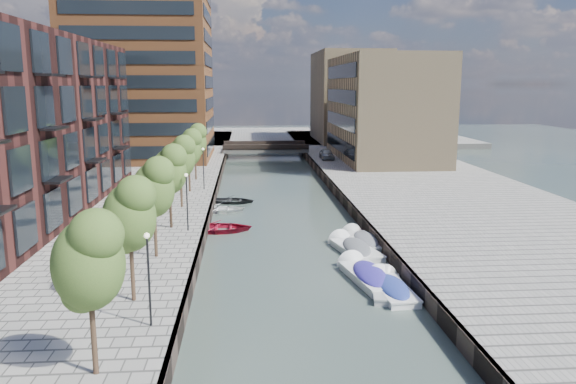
{
  "coord_description": "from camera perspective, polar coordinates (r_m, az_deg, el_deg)",
  "views": [
    {
      "loc": [
        -3.02,
        -15.02,
        11.21
      ],
      "look_at": [
        0.0,
        24.95,
        3.5
      ],
      "focal_mm": 35.0,
      "sensor_mm": 36.0,
      "label": 1
    }
  ],
  "objects": [
    {
      "name": "tree_0",
      "position": [
        20.66,
        -19.63,
        -6.37
      ],
      "size": [
        2.5,
        2.5,
        5.95
      ],
      "color": "#382619",
      "rests_on": "quay_left"
    },
    {
      "name": "tree_5",
      "position": [
        54.62,
        -10.08,
        4.52
      ],
      "size": [
        2.5,
        2.5,
        5.95
      ],
      "color": "#382619",
      "rests_on": "quay_left"
    },
    {
      "name": "motorboat_0",
      "position": [
        33.52,
        7.94,
        -8.35
      ],
      "size": [
        2.9,
        5.85,
        1.86
      ],
      "color": "white",
      "rests_on": "ground"
    },
    {
      "name": "tree_2",
      "position": [
        33.99,
        -13.53,
        0.58
      ],
      "size": [
        2.5,
        2.5,
        5.95
      ],
      "color": "#382619",
      "rests_on": "quay_left"
    },
    {
      "name": "quay_right",
      "position": [
        59.19,
        14.5,
        0.11
      ],
      "size": [
        20.0,
        140.0,
        1.0
      ],
      "primitive_type": "cube",
      "color": "gray",
      "rests_on": "ground"
    },
    {
      "name": "quay_wall_right",
      "position": [
        56.79,
        5.0,
        -0.02
      ],
      "size": [
        0.25,
        140.0,
        1.0
      ],
      "primitive_type": "cube",
      "color": "#332823",
      "rests_on": "ground"
    },
    {
      "name": "tree_4",
      "position": [
        47.71,
        -10.9,
        3.58
      ],
      "size": [
        2.5,
        2.5,
        5.95
      ],
      "color": "#382619",
      "rests_on": "quay_left"
    },
    {
      "name": "car",
      "position": [
        77.98,
        3.96,
        3.88
      ],
      "size": [
        1.77,
        4.29,
        1.45
      ],
      "primitive_type": "imported",
      "rotation": [
        0.0,
        0.0,
        0.01
      ],
      "color": "#95999A",
      "rests_on": "quay_right"
    },
    {
      "name": "water",
      "position": [
        56.23,
        -1.15,
        -0.61
      ],
      "size": [
        300.0,
        300.0,
        0.0
      ],
      "primitive_type": "plane",
      "color": "#38473F",
      "rests_on": "ground"
    },
    {
      "name": "tree_3",
      "position": [
        40.82,
        -12.0,
        2.34
      ],
      "size": [
        2.5,
        2.5,
        5.95
      ],
      "color": "#382619",
      "rests_on": "quay_left"
    },
    {
      "name": "tan_block_near",
      "position": [
        79.4,
        9.65,
        8.42
      ],
      "size": [
        12.0,
        25.0,
        14.0
      ],
      "primitive_type": "cube",
      "color": "tan",
      "rests_on": "quay_right"
    },
    {
      "name": "lamp_1",
      "position": [
        39.99,
        -10.24,
        -0.38
      ],
      "size": [
        0.24,
        0.24,
        4.12
      ],
      "color": "black",
      "rests_on": "quay_left"
    },
    {
      "name": "lamp_0",
      "position": [
        24.63,
        -13.99,
        -7.66
      ],
      "size": [
        0.24,
        0.24,
        4.12
      ],
      "color": "black",
      "rests_on": "quay_left"
    },
    {
      "name": "sloop_3",
      "position": [
        50.44,
        -6.92,
        -2.03
      ],
      "size": [
        4.65,
        3.44,
        0.93
      ],
      "primitive_type": "imported",
      "rotation": [
        0.0,
        0.0,
        1.63
      ],
      "color": "white",
      "rests_on": "ground"
    },
    {
      "name": "far_closure",
      "position": [
        115.56,
        -2.82,
        5.56
      ],
      "size": [
        80.0,
        40.0,
        1.0
      ],
      "primitive_type": "cube",
      "color": "gray",
      "rests_on": "ground"
    },
    {
      "name": "apartment_block",
      "position": [
        48.22,
        -25.07,
        6.05
      ],
      "size": [
        8.0,
        38.0,
        14.0
      ],
      "primitive_type": "cube",
      "color": "black",
      "rests_on": "quay_left"
    },
    {
      "name": "motorboat_2",
      "position": [
        32.19,
        9.95,
        -9.49
      ],
      "size": [
        2.37,
        4.78,
        1.52
      ],
      "color": "#BCBCBA",
      "rests_on": "ground"
    },
    {
      "name": "tree_6",
      "position": [
        61.55,
        -9.45,
        5.24
      ],
      "size": [
        2.5,
        2.5,
        5.95
      ],
      "color": "#382619",
      "rests_on": "quay_left"
    },
    {
      "name": "lamp_2",
      "position": [
        55.71,
        -8.59,
        2.83
      ],
      "size": [
        0.24,
        0.24,
        4.12
      ],
      "color": "black",
      "rests_on": "quay_left"
    },
    {
      "name": "motorboat_1",
      "position": [
        38.58,
        6.65,
        -5.74
      ],
      "size": [
        3.07,
        5.7,
        1.81
      ],
      "color": "white",
      "rests_on": "ground"
    },
    {
      "name": "tree_1",
      "position": [
        27.24,
        -15.83,
        -2.05
      ],
      "size": [
        2.5,
        2.5,
        5.95
      ],
      "color": "#382619",
      "rests_on": "quay_left"
    },
    {
      "name": "sloop_2",
      "position": [
        43.87,
        -6.93,
        -4.0
      ],
      "size": [
        5.02,
        3.61,
        1.03
      ],
      "primitive_type": "imported",
      "rotation": [
        0.0,
        0.0,
        1.56
      ],
      "color": "maroon",
      "rests_on": "ground"
    },
    {
      "name": "sloop_4",
      "position": [
        54.22,
        -5.7,
        -1.1
      ],
      "size": [
        4.75,
        3.77,
        0.88
      ],
      "primitive_type": "imported",
      "rotation": [
        0.0,
        0.0,
        1.39
      ],
      "color": "black",
      "rests_on": "ground"
    },
    {
      "name": "motorboat_3",
      "position": [
        31.8,
        10.33,
        -9.56
      ],
      "size": [
        2.0,
        4.95,
        1.62
      ],
      "color": "white",
      "rests_on": "ground"
    },
    {
      "name": "tower",
      "position": [
        81.37,
        -14.64,
        13.92
      ],
      "size": [
        18.0,
        18.0,
        30.0
      ],
      "primitive_type": "cube",
      "color": "brown",
      "rests_on": "quay_left"
    },
    {
      "name": "quay_wall_left",
      "position": [
        56.14,
        -7.38,
        -0.2
      ],
      "size": [
        0.25,
        140.0,
        1.0
      ],
      "primitive_type": "cube",
      "color": "#332823",
      "rests_on": "ground"
    },
    {
      "name": "tan_block_far",
      "position": [
        104.79,
        6.23,
        9.62
      ],
      "size": [
        12.0,
        20.0,
        16.0
      ],
      "primitive_type": "cube",
      "color": "tan",
      "rests_on": "quay_right"
    },
    {
      "name": "bridge",
      "position": [
        87.63,
        -2.32,
        4.45
      ],
      "size": [
        13.0,
        6.0,
        1.3
      ],
      "color": "gray",
      "rests_on": "ground"
    },
    {
      "name": "motorboat_4",
      "position": [
        40.72,
        7.66,
        -4.89
      ],
      "size": [
        2.75,
        5.29,
        1.68
      ],
      "color": "silver",
      "rests_on": "ground"
    }
  ]
}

